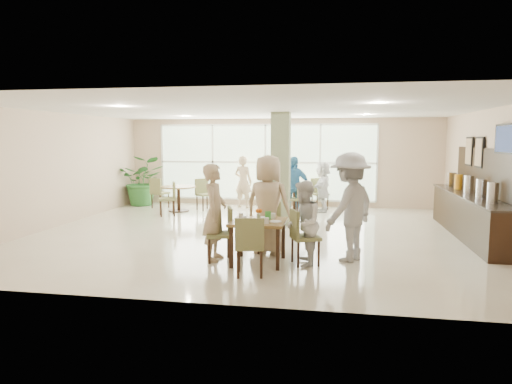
% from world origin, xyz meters
% --- Properties ---
extents(ground, '(10.00, 10.00, 0.00)m').
position_xyz_m(ground, '(0.00, 0.00, 0.00)').
color(ground, beige).
rests_on(ground, ground).
extents(room_shell, '(10.00, 10.00, 10.00)m').
position_xyz_m(room_shell, '(0.00, 0.00, 1.70)').
color(room_shell, white).
rests_on(room_shell, ground).
extents(window_bank, '(7.00, 0.04, 7.00)m').
position_xyz_m(window_bank, '(-0.50, 4.46, 1.40)').
color(window_bank, silver).
rests_on(window_bank, ground).
extents(column, '(0.45, 0.45, 2.80)m').
position_xyz_m(column, '(0.40, 1.20, 1.40)').
color(column, '#6D714E').
rests_on(column, ground).
extents(main_table, '(0.93, 0.93, 0.75)m').
position_xyz_m(main_table, '(0.46, -2.42, 0.65)').
color(main_table, brown).
rests_on(main_table, ground).
extents(round_table_left, '(1.05, 1.05, 0.75)m').
position_xyz_m(round_table_left, '(-2.86, 2.83, 0.56)').
color(round_table_left, brown).
rests_on(round_table_left, ground).
extents(round_table_right, '(1.12, 1.12, 0.75)m').
position_xyz_m(round_table_right, '(0.54, 3.46, 0.58)').
color(round_table_right, brown).
rests_on(round_table_right, ground).
extents(chairs_main_table, '(2.10, 2.05, 0.95)m').
position_xyz_m(chairs_main_table, '(0.50, -2.38, 0.47)').
color(chairs_main_table, olive).
rests_on(chairs_main_table, ground).
extents(chairs_table_left, '(2.10, 1.91, 0.95)m').
position_xyz_m(chairs_table_left, '(-2.90, 2.83, 0.47)').
color(chairs_table_left, olive).
rests_on(chairs_table_left, ground).
extents(chairs_table_right, '(2.08, 1.85, 0.95)m').
position_xyz_m(chairs_table_right, '(0.52, 3.51, 0.47)').
color(chairs_table_right, olive).
rests_on(chairs_table_right, ground).
extents(tabletop_clutter, '(0.79, 0.78, 0.21)m').
position_xyz_m(tabletop_clutter, '(0.48, -2.45, 0.81)').
color(tabletop_clutter, white).
rests_on(tabletop_clutter, main_table).
extents(buffet_counter, '(0.64, 4.70, 1.95)m').
position_xyz_m(buffet_counter, '(4.70, 0.51, 0.55)').
color(buffet_counter, black).
rests_on(buffet_counter, ground).
extents(wall_tv, '(0.06, 1.00, 0.58)m').
position_xyz_m(wall_tv, '(4.94, -0.60, 2.15)').
color(wall_tv, black).
rests_on(wall_tv, ground).
extents(framed_art_a, '(0.05, 0.55, 0.70)m').
position_xyz_m(framed_art_a, '(4.95, 1.00, 1.85)').
color(framed_art_a, black).
rests_on(framed_art_a, ground).
extents(framed_art_b, '(0.05, 0.55, 0.70)m').
position_xyz_m(framed_art_b, '(4.95, 1.80, 1.85)').
color(framed_art_b, black).
rests_on(framed_art_b, ground).
extents(potted_plant, '(1.69, 1.69, 1.61)m').
position_xyz_m(potted_plant, '(-4.42, 3.80, 0.80)').
color(potted_plant, '#286327').
rests_on(potted_plant, ground).
extents(teen_left, '(0.42, 0.63, 1.72)m').
position_xyz_m(teen_left, '(-0.34, -2.34, 0.86)').
color(teen_left, tan).
rests_on(teen_left, ground).
extents(teen_far, '(1.01, 0.72, 1.86)m').
position_xyz_m(teen_far, '(0.53, -1.74, 0.93)').
color(teen_far, tan).
rests_on(teen_far, ground).
extents(teen_right, '(0.63, 0.76, 1.46)m').
position_xyz_m(teen_right, '(1.24, -2.43, 0.73)').
color(teen_right, white).
rests_on(teen_right, ground).
extents(teen_standing, '(1.29, 1.43, 1.92)m').
position_xyz_m(teen_standing, '(2.02, -1.97, 0.96)').
color(teen_standing, '#ADADB0').
rests_on(teen_standing, ground).
extents(adult_a, '(1.09, 0.78, 1.68)m').
position_xyz_m(adult_a, '(0.59, 2.57, 0.84)').
color(adult_a, teal).
rests_on(adult_a, ground).
extents(adult_b, '(0.62, 1.40, 1.49)m').
position_xyz_m(adult_b, '(1.38, 3.48, 0.75)').
color(adult_b, white).
rests_on(adult_b, ground).
extents(adult_standing, '(0.68, 0.55, 1.63)m').
position_xyz_m(adult_standing, '(-1.11, 3.86, 0.82)').
color(adult_standing, tan).
rests_on(adult_standing, ground).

